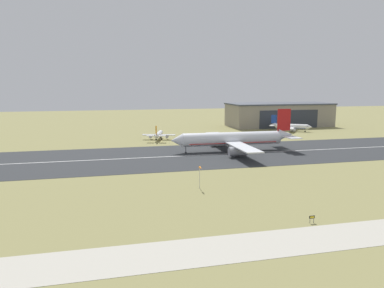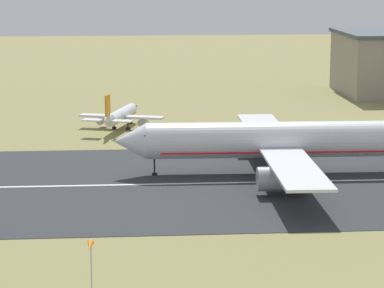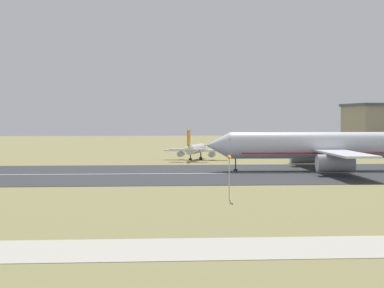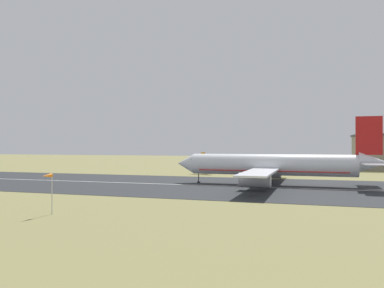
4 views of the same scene
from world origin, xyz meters
The scene contains 10 objects.
ground_plane centered at (0.00, 58.82, 0.00)m, with size 673.82×673.82×0.00m, color olive.
runway_strip centered at (0.00, 117.63, 0.03)m, with size 433.82×51.33×0.06m, color #2B2D30.
runway_centreline centered at (0.00, 117.63, 0.07)m, with size 390.44×0.70×0.01m, color silver.
taxiway_road centered at (0.00, 33.96, 0.03)m, with size 325.36×10.95×0.05m, color #B2AD9E.
hangar_building centered at (78.79, 206.80, 7.76)m, with size 68.83×28.58×15.48m.
airplane_landing centered at (15.33, 123.02, 5.19)m, with size 53.64×56.85×17.50m.
airplane_parked_west centered at (72.61, 179.11, 2.86)m, with size 24.30×21.68×9.54m.
airplane_parked_centre centered at (-9.86, 163.07, 2.77)m, with size 16.73×20.38×7.99m.
windsock_pole centered at (-12.95, 70.46, 5.49)m, with size 0.66×2.27×6.19m.
runway_sign centered at (2.53, 41.12, 1.14)m, with size 1.21×0.13×1.57m.
Camera 1 is at (-38.40, -23.33, 27.82)m, focal length 35.00 mm.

